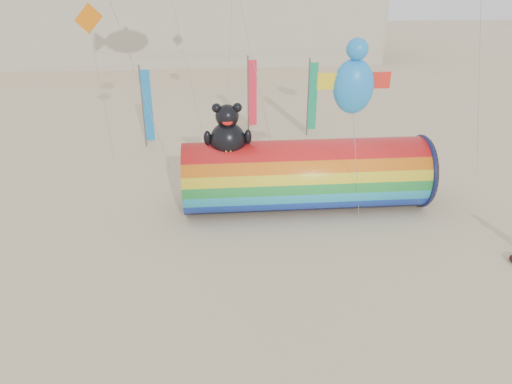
{
  "coord_description": "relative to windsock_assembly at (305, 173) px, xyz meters",
  "views": [
    {
      "loc": [
        -1.09,
        -16.85,
        11.13
      ],
      "look_at": [
        0.5,
        1.5,
        2.4
      ],
      "focal_mm": 35.0,
      "sensor_mm": 36.0,
      "label": 1
    }
  ],
  "objects": [
    {
      "name": "ground",
      "position": [
        -3.14,
        -4.69,
        -1.78
      ],
      "size": [
        160.0,
        160.0,
        0.0
      ],
      "primitive_type": "plane",
      "color": "#CCB58C",
      "rests_on": "ground"
    },
    {
      "name": "festival_banners",
      "position": [
        -2.59,
        10.71,
        0.86
      ],
      "size": [
        11.36,
        2.68,
        5.2
      ],
      "color": "#59595E",
      "rests_on": "ground"
    },
    {
      "name": "windsock_assembly",
      "position": [
        0.0,
        0.0,
        0.0
      ],
      "size": [
        11.62,
        3.54,
        5.36
      ],
      "color": "red",
      "rests_on": "ground"
    }
  ]
}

